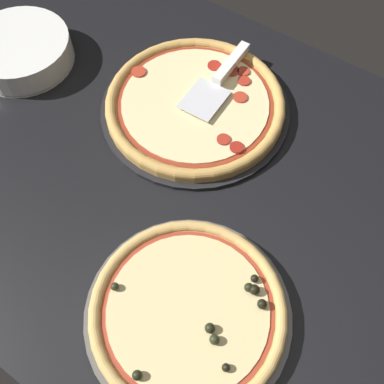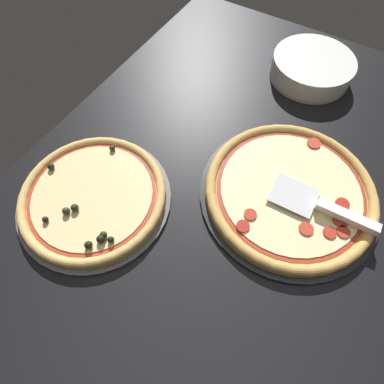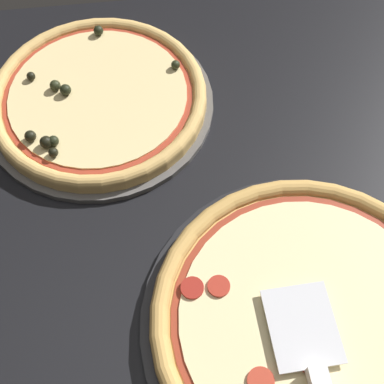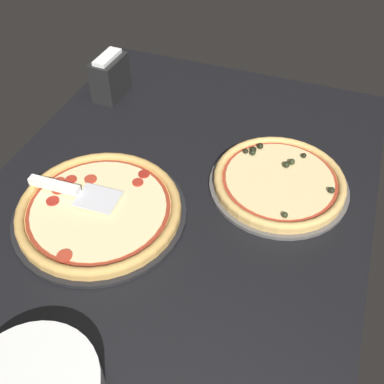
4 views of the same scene
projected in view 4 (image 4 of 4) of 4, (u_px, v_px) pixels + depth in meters
ground_plane at (166, 220)px, 111.50cm from camera, size 144.86×96.88×3.60cm
pizza_pan_front at (100, 213)px, 110.02cm from camera, size 42.45×42.45×1.00cm
pizza_front at (99, 209)px, 108.76cm from camera, size 39.90×39.90×2.73cm
pizza_pan_back at (278, 185)px, 116.95cm from camera, size 36.16×36.16×1.00cm
pizza_back at (279, 180)px, 115.69cm from camera, size 33.99×33.99×3.83cm
serving_spatula at (65, 188)px, 110.44cm from camera, size 8.45×23.73×2.00cm
napkin_holder at (110, 77)px, 142.51cm from camera, size 13.27×8.24×14.11cm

